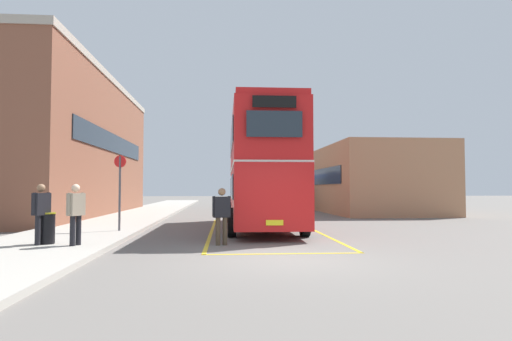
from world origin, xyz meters
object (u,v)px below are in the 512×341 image
(single_deck_bus, at_px, (270,189))
(litter_bin, at_px, (47,228))
(double_decker_bus, at_px, (261,168))
(pedestrian_boarding, at_px, (222,212))
(bus_stop_sign, at_px, (120,185))
(pedestrian_waiting_far, at_px, (76,210))
(pedestrian_waiting_near, at_px, (41,210))

(single_deck_bus, relative_size, litter_bin, 11.43)
(double_decker_bus, relative_size, single_deck_bus, 1.00)
(double_decker_bus, bearing_deg, litter_bin, -139.60)
(pedestrian_boarding, distance_m, bus_stop_sign, 4.92)
(bus_stop_sign, bearing_deg, pedestrian_waiting_far, -93.05)
(double_decker_bus, xyz_separation_m, single_deck_bus, (2.66, 20.06, -0.87))
(pedestrian_waiting_far, height_order, bus_stop_sign, bus_stop_sign)
(pedestrian_waiting_far, bearing_deg, double_decker_bus, 46.65)
(double_decker_bus, xyz_separation_m, litter_bin, (-6.39, -5.44, -1.94))
(single_deck_bus, distance_m, litter_bin, 27.08)
(pedestrian_boarding, xyz_separation_m, bus_stop_sign, (-3.66, 3.19, 0.81))
(pedestrian_boarding, height_order, pedestrian_waiting_near, pedestrian_waiting_near)
(pedestrian_boarding, distance_m, pedestrian_waiting_far, 3.95)
(double_decker_bus, xyz_separation_m, bus_stop_sign, (-5.30, -1.85, -0.74))
(double_decker_bus, xyz_separation_m, pedestrian_boarding, (-1.64, -5.05, -1.55))
(single_deck_bus, height_order, pedestrian_boarding, single_deck_bus)
(litter_bin, height_order, bus_stop_sign, bus_stop_sign)
(pedestrian_boarding, relative_size, pedestrian_waiting_far, 1.02)
(single_deck_bus, distance_m, pedestrian_waiting_far, 27.15)
(pedestrian_boarding, relative_size, litter_bin, 1.94)
(single_deck_bus, distance_m, bus_stop_sign, 23.31)
(single_deck_bus, xyz_separation_m, bus_stop_sign, (-7.95, -21.91, 0.13))
(pedestrian_waiting_near, relative_size, bus_stop_sign, 0.60)
(double_decker_bus, bearing_deg, pedestrian_waiting_near, -139.04)
(pedestrian_waiting_far, bearing_deg, pedestrian_waiting_near, 168.05)
(pedestrian_waiting_far, distance_m, litter_bin, 1.09)
(pedestrian_boarding, distance_m, litter_bin, 4.79)
(double_decker_bus, relative_size, pedestrian_waiting_far, 6.01)
(pedestrian_boarding, bearing_deg, pedestrian_waiting_far, -168.50)
(double_decker_bus, height_order, single_deck_bus, double_decker_bus)
(pedestrian_waiting_far, distance_m, bus_stop_sign, 4.05)
(pedestrian_boarding, distance_m, pedestrian_waiting_near, 4.88)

